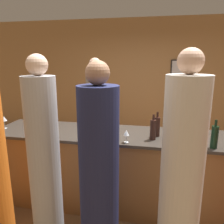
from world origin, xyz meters
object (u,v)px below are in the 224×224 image
at_px(guest_0, 99,170).
at_px(wine_bottle_2, 157,126).
at_px(wine_bottle_1, 153,129).
at_px(bartender, 96,120).
at_px(guest_3, 181,176).
at_px(guest_4, 44,162).
at_px(wine_bottle_0, 214,137).

xyz_separation_m(guest_0, wine_bottle_2, (0.54, 0.74, 0.24)).
distance_m(guest_0, wine_bottle_1, 0.83).
relative_size(bartender, guest_3, 0.97).
distance_m(bartender, guest_4, 1.65).
distance_m(guest_0, guest_4, 0.55).
bearing_deg(guest_3, bartender, 125.83).
relative_size(bartender, guest_4, 0.99).
distance_m(guest_4, wine_bottle_1, 1.24).
height_order(guest_0, wine_bottle_0, guest_0).
distance_m(guest_3, wine_bottle_1, 0.75).
bearing_deg(wine_bottle_0, wine_bottle_1, 167.53).
xyz_separation_m(wine_bottle_0, wine_bottle_2, (-0.59, 0.26, -0.00)).
relative_size(bartender, wine_bottle_1, 6.46).
height_order(bartender, wine_bottle_1, bartender).
relative_size(guest_0, wine_bottle_1, 6.33).
xyz_separation_m(bartender, wine_bottle_0, (1.59, -1.14, 0.21)).
distance_m(guest_3, wine_bottle_0, 0.69).
bearing_deg(bartender, guest_4, 87.26).
height_order(guest_0, guest_4, guest_4).
height_order(guest_3, wine_bottle_1, guest_3).
bearing_deg(guest_4, bartender, 87.26).
relative_size(guest_3, wine_bottle_1, 6.64).
relative_size(guest_3, guest_4, 1.02).
xyz_separation_m(guest_4, wine_bottle_0, (1.67, 0.51, 0.20)).
bearing_deg(wine_bottle_1, guest_0, -128.32).
height_order(guest_4, wine_bottle_0, guest_4).
height_order(wine_bottle_0, wine_bottle_2, wine_bottle_0).
bearing_deg(wine_bottle_0, bartender, 144.41).
relative_size(bartender, wine_bottle_0, 6.34).
bearing_deg(guest_4, guest_3, -1.30).
relative_size(wine_bottle_1, wine_bottle_2, 0.99).
relative_size(guest_0, wine_bottle_0, 6.20).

